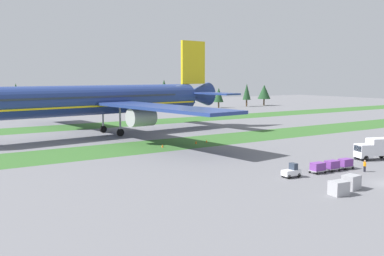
{
  "coord_description": "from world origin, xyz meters",
  "views": [
    {
      "loc": [
        -51.58,
        -31.57,
        13.81
      ],
      "look_at": [
        -5.99,
        37.35,
        4.0
      ],
      "focal_mm": 40.72,
      "sensor_mm": 36.0,
      "label": 1
    }
  ],
  "objects": [
    {
      "name": "distant_tree_line",
      "position": [
        -0.48,
        121.81,
        6.94
      ],
      "size": [
        187.38,
        11.45,
        12.56
      ],
      "color": "#4C3823",
      "rests_on": "ground"
    },
    {
      "name": "grass_strip_near",
      "position": [
        0.0,
        44.41,
        0.0
      ],
      "size": [
        320.0,
        14.48,
        0.01
      ],
      "primitive_type": "cube",
      "color": "#336028",
      "rests_on": "ground"
    },
    {
      "name": "ground_crew_marshaller",
      "position": [
        3.68,
        6.39,
        0.95
      ],
      "size": [
        0.36,
        0.54,
        1.74
      ],
      "rotation": [
        0.0,
        0.0,
        4.45
      ],
      "color": "black",
      "rests_on": "ground"
    },
    {
      "name": "taxiway_marker_1",
      "position": [
        -10.0,
        41.78,
        0.29
      ],
      "size": [
        0.44,
        0.44,
        0.59
      ],
      "primitive_type": "cone",
      "color": "orange",
      "rests_on": "ground"
    },
    {
      "name": "taxiway_marker_2",
      "position": [
        -1.87,
        42.07,
        0.33
      ],
      "size": [
        0.44,
        0.44,
        0.66
      ],
      "primitive_type": "cone",
      "color": "orange",
      "rests_on": "ground"
    },
    {
      "name": "cargo_dolly_third",
      "position": [
        3.03,
        9.22,
        0.92
      ],
      "size": [
        2.28,
        1.62,
        1.55
      ],
      "rotation": [
        0.0,
        0.0,
        1.52
      ],
      "color": "#A3A3A8",
      "rests_on": "ground"
    },
    {
      "name": "grass_strip_far",
      "position": [
        0.0,
        85.38,
        0.0
      ],
      "size": [
        320.0,
        14.48,
        0.01
      ],
      "primitive_type": "cube",
      "color": "#336028",
      "rests_on": "ground"
    },
    {
      "name": "uld_container_1",
      "position": [
        -6.32,
        1.27,
        0.88
      ],
      "size": [
        2.15,
        1.79,
        1.76
      ],
      "primitive_type": "cube",
      "rotation": [
        0.0,
        0.0,
        0.1
      ],
      "color": "#A3A3A8",
      "rests_on": "ground"
    },
    {
      "name": "taxiway_marker_0",
      "position": [
        1.04,
        42.38,
        0.26
      ],
      "size": [
        0.44,
        0.44,
        0.51
      ],
      "primitive_type": "cone",
      "color": "orange",
      "rests_on": "ground"
    },
    {
      "name": "catering_truck",
      "position": [
        13.56,
        11.16,
        1.95
      ],
      "size": [
        7.32,
        4.53,
        3.58
      ],
      "rotation": [
        0.0,
        0.0,
        1.22
      ],
      "color": "silver",
      "rests_on": "ground"
    },
    {
      "name": "cargo_dolly_lead",
      "position": [
        -2.77,
        9.53,
        0.92
      ],
      "size": [
        2.28,
        1.62,
        1.55
      ],
      "rotation": [
        0.0,
        0.0,
        1.52
      ],
      "color": "#A3A3A8",
      "rests_on": "ground"
    },
    {
      "name": "airliner",
      "position": [
        -12.91,
        65.13,
        8.39
      ],
      "size": [
        66.78,
        82.39,
        23.39
      ],
      "rotation": [
        0.0,
        0.0,
        1.68
      ],
      "color": "navy",
      "rests_on": "ground"
    },
    {
      "name": "baggage_tug",
      "position": [
        -7.78,
        9.8,
        0.81
      ],
      "size": [
        2.67,
        1.44,
        1.97
      ],
      "rotation": [
        0.0,
        0.0,
        1.52
      ],
      "color": "silver",
      "rests_on": "ground"
    },
    {
      "name": "cargo_dolly_second",
      "position": [
        0.13,
        9.37,
        0.92
      ],
      "size": [
        2.28,
        1.62,
        1.55
      ],
      "rotation": [
        0.0,
        0.0,
        1.52
      ],
      "color": "#A3A3A8",
      "rests_on": "ground"
    },
    {
      "name": "ground_crew_loader",
      "position": [
        10.66,
        13.03,
        0.95
      ],
      "size": [
        0.36,
        0.56,
        1.74
      ],
      "rotation": [
        0.0,
        0.0,
        4.75
      ],
      "color": "black",
      "rests_on": "ground"
    },
    {
      "name": "uld_container_0",
      "position": [
        -9.86,
        0.38,
        0.84
      ],
      "size": [
        2.18,
        1.83,
        1.67
      ],
      "primitive_type": "cube",
      "rotation": [
        0.0,
        0.0,
        -0.12
      ],
      "color": "#A3A3A8",
      "rests_on": "ground"
    }
  ]
}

